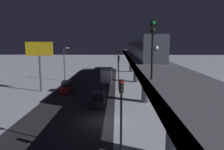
% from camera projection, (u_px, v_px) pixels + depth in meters
% --- Properties ---
extents(ground_plane, '(240.00, 240.00, 0.00)m').
position_uv_depth(ground_plane, '(104.00, 121.00, 23.99)').
color(ground_plane, silver).
extents(avenue_asphalt, '(11.00, 95.02, 0.01)m').
position_uv_depth(avenue_asphalt, '(66.00, 121.00, 24.09)').
color(avenue_asphalt, '#28282D').
rests_on(avenue_asphalt, ground_plane).
extents(elevated_railway, '(5.00, 95.02, 6.40)m').
position_uv_depth(elevated_railway, '(156.00, 73.00, 22.98)').
color(elevated_railway, slate).
rests_on(elevated_railway, ground_plane).
extents(subway_train, '(2.94, 36.87, 3.40)m').
position_uv_depth(subway_train, '(139.00, 46.00, 41.55)').
color(subway_train, '#4C5160').
rests_on(subway_train, elevated_railway).
extents(rail_signal, '(0.36, 0.41, 4.00)m').
position_uv_depth(rail_signal, '(153.00, 39.00, 14.05)').
color(rail_signal, black).
rests_on(rail_signal, elevated_railway).
extents(sedan_red, '(1.91, 4.19, 1.97)m').
position_uv_depth(sedan_red, '(67.00, 87.00, 38.02)').
color(sedan_red, '#A51E1E').
rests_on(sedan_red, ground_plane).
extents(sedan_black, '(1.80, 4.08, 1.97)m').
position_uv_depth(sedan_black, '(98.00, 100.00, 29.75)').
color(sedan_black, black).
rests_on(sedan_black, ground_plane).
extents(box_truck, '(2.40, 7.40, 2.80)m').
position_uv_depth(box_truck, '(107.00, 75.00, 48.94)').
color(box_truck, '#2D6038').
rests_on(box_truck, ground_plane).
extents(traffic_light_near, '(0.32, 0.44, 6.40)m').
position_uv_depth(traffic_light_near, '(121.00, 111.00, 14.69)').
color(traffic_light_near, '#2D2D2D').
rests_on(traffic_light_near, ground_plane).
extents(traffic_light_mid, '(0.32, 0.44, 6.40)m').
position_uv_depth(traffic_light_mid, '(119.00, 68.00, 38.73)').
color(traffic_light_mid, '#2D2D2D').
rests_on(traffic_light_mid, ground_plane).
extents(traffic_light_far, '(0.32, 0.44, 6.40)m').
position_uv_depth(traffic_light_far, '(118.00, 58.00, 62.76)').
color(traffic_light_far, '#2D2D2D').
rests_on(traffic_light_far, ground_plane).
extents(traffic_light_distant, '(0.32, 0.44, 6.40)m').
position_uv_depth(traffic_light_distant, '(118.00, 53.00, 86.80)').
color(traffic_light_distant, '#2D2D2D').
rests_on(traffic_light_distant, ground_plane).
extents(commercial_billboard, '(4.80, 0.36, 8.90)m').
position_uv_depth(commercial_billboard, '(39.00, 54.00, 37.31)').
color(commercial_billboard, '#4C4C51').
rests_on(commercial_billboard, ground_plane).
extents(street_lamp_far, '(1.35, 0.44, 7.65)m').
position_uv_depth(street_lamp_far, '(65.00, 60.00, 48.16)').
color(street_lamp_far, '#38383D').
rests_on(street_lamp_far, ground_plane).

